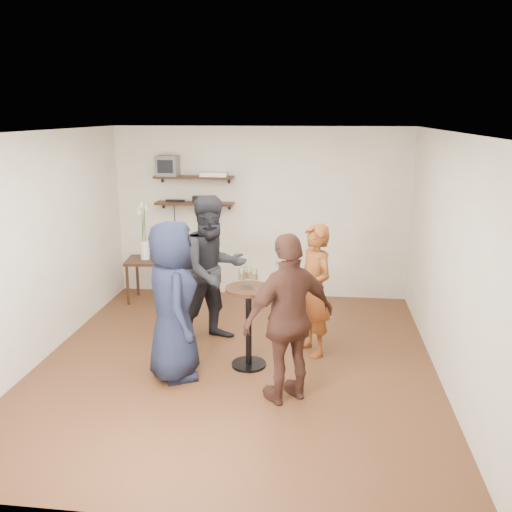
{
  "coord_description": "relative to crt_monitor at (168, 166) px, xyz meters",
  "views": [
    {
      "loc": [
        0.91,
        -5.63,
        2.79
      ],
      "look_at": [
        0.18,
        0.4,
        1.18
      ],
      "focal_mm": 38.0,
      "sensor_mm": 36.0,
      "label": 1
    }
  ],
  "objects": [
    {
      "name": "room",
      "position": [
        1.39,
        -2.38,
        -0.72
      ],
      "size": [
        4.58,
        5.08,
        2.68
      ],
      "color": "#442615",
      "rests_on": "ground"
    },
    {
      "name": "shelf_upper",
      "position": [
        0.39,
        0.0,
        -0.17
      ],
      "size": [
        1.2,
        0.25,
        0.04
      ],
      "primitive_type": "cube",
      "color": "black",
      "rests_on": "room"
    },
    {
      "name": "shelf_lower",
      "position": [
        0.39,
        0.0,
        -0.57
      ],
      "size": [
        1.2,
        0.25,
        0.04
      ],
      "primitive_type": "cube",
      "color": "black",
      "rests_on": "room"
    },
    {
      "name": "crt_monitor",
      "position": [
        0.0,
        0.0,
        0.0
      ],
      "size": [
        0.32,
        0.3,
        0.3
      ],
      "primitive_type": "cube",
      "color": "#59595B",
      "rests_on": "shelf_upper"
    },
    {
      "name": "dvd_deck",
      "position": [
        0.71,
        0.0,
        -0.12
      ],
      "size": [
        0.4,
        0.24,
        0.06
      ],
      "primitive_type": "cube",
      "color": "silver",
      "rests_on": "shelf_upper"
    },
    {
      "name": "radio",
      "position": [
        0.48,
        0.0,
        -0.5
      ],
      "size": [
        0.22,
        0.1,
        0.1
      ],
      "primitive_type": "cube",
      "color": "black",
      "rests_on": "shelf_lower"
    },
    {
      "name": "power_strip",
      "position": [
        0.08,
        0.05,
        -0.54
      ],
      "size": [
        0.3,
        0.05,
        0.03
      ],
      "primitive_type": "cube",
      "color": "black",
      "rests_on": "shelf_lower"
    },
    {
      "name": "side_table",
      "position": [
        -0.29,
        -0.4,
        -1.47
      ],
      "size": [
        0.61,
        0.61,
        0.66
      ],
      "rotation": [
        0.0,
        0.0,
        0.12
      ],
      "color": "black",
      "rests_on": "room"
    },
    {
      "name": "vase_lilies",
      "position": [
        -0.29,
        -0.4,
        -1.07
      ],
      "size": [
        0.19,
        0.19,
        0.91
      ],
      "rotation": [
        0.0,
        0.0,
        0.12
      ],
      "color": "silver",
      "rests_on": "side_table"
    },
    {
      "name": "drinks_table",
      "position": [
        1.55,
        -2.41,
        -1.42
      ],
      "size": [
        0.51,
        0.51,
        0.94
      ],
      "color": "black",
      "rests_on": "room"
    },
    {
      "name": "wine_glass_fl",
      "position": [
        1.48,
        -2.45,
        -0.93
      ],
      "size": [
        0.07,
        0.07,
        0.22
      ],
      "color": "silver",
      "rests_on": "drinks_table"
    },
    {
      "name": "wine_glass_fr",
      "position": [
        1.62,
        -2.44,
        -0.93
      ],
      "size": [
        0.07,
        0.07,
        0.22
      ],
      "color": "silver",
      "rests_on": "drinks_table"
    },
    {
      "name": "wine_glass_bl",
      "position": [
        1.51,
        -2.36,
        -0.94
      ],
      "size": [
        0.07,
        0.07,
        0.21
      ],
      "color": "silver",
      "rests_on": "drinks_table"
    },
    {
      "name": "wine_glass_br",
      "position": [
        1.56,
        -2.39,
        -0.94
      ],
      "size": [
        0.07,
        0.07,
        0.22
      ],
      "color": "silver",
      "rests_on": "drinks_table"
    },
    {
      "name": "person_plaid",
      "position": [
        2.26,
        -1.97,
        -1.23
      ],
      "size": [
        0.62,
        0.68,
        1.57
      ],
      "primitive_type": "imported",
      "rotation": [
        0.0,
        0.0,
        -1.02
      ],
      "color": "red",
      "rests_on": "room"
    },
    {
      "name": "person_dark",
      "position": [
        1.02,
        -1.76,
        -1.1
      ],
      "size": [
        1.14,
        1.11,
        1.84
      ],
      "primitive_type": "imported",
      "rotation": [
        0.0,
        0.0,
        0.68
      ],
      "color": "black",
      "rests_on": "room"
    },
    {
      "name": "person_navy",
      "position": [
        0.78,
        -2.75,
        -1.15
      ],
      "size": [
        0.84,
        0.99,
        1.73
      ],
      "primitive_type": "imported",
      "rotation": [
        0.0,
        0.0,
        1.99
      ],
      "color": "#161B32",
      "rests_on": "room"
    },
    {
      "name": "person_brown",
      "position": [
        2.04,
        -3.09,
        -1.17
      ],
      "size": [
        1.05,
        0.92,
        1.7
      ],
      "primitive_type": "imported",
      "rotation": [
        0.0,
        0.0,
        3.77
      ],
      "color": "#45251D",
      "rests_on": "room"
    }
  ]
}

